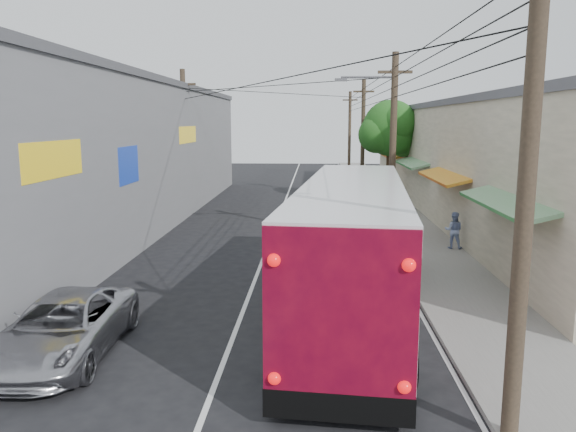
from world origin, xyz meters
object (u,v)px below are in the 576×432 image
parked_car_mid (347,201)px  pedestrian_far (454,230)px  coach_bus (352,246)px  jeepney (63,327)px  parked_car_far (348,180)px  pedestrian_near (389,216)px  parked_suv (355,218)px

parked_car_mid → pedestrian_far: size_ratio=3.06×
coach_bus → jeepney: coach_bus is taller
parked_car_far → pedestrian_far: pedestrian_far is taller
jeepney → parked_car_far: 33.54m
pedestrian_near → pedestrian_far: (2.20, -3.09, -0.03)m
coach_bus → parked_car_far: (1.59, 29.15, -1.18)m
coach_bus → parked_suv: coach_bus is taller
coach_bus → jeepney: bearing=-147.4°
parked_car_far → parked_car_mid: bearing=-91.5°
jeepney → parked_suv: 15.13m
parked_suv → pedestrian_far: bearing=-37.0°
coach_bus → parked_suv: (0.79, 9.82, -0.94)m
pedestrian_near → pedestrian_far: 3.80m
coach_bus → pedestrian_near: bearing=83.0°
parked_suv → pedestrian_near: size_ratio=4.08×
parked_car_far → pedestrian_far: 21.84m
parked_car_far → pedestrian_far: (3.00, -21.63, 0.19)m
coach_bus → pedestrian_far: (4.59, 7.52, -0.99)m
pedestrian_far → parked_suv: bearing=-15.9°
parked_car_mid → coach_bus: bearing=-99.0°
jeepney → pedestrian_near: 16.64m
jeepney → parked_car_far: bearing=74.2°
coach_bus → parked_car_mid: size_ratio=2.77×
parked_suv → pedestrian_far: parked_suv is taller
jeepney → pedestrian_far: pedestrian_far is taller
pedestrian_near → pedestrian_far: size_ratio=1.04×
coach_bus → pedestrian_far: bearing=64.3°
pedestrian_near → parked_suv: bearing=2.1°
parked_car_mid → pedestrian_near: (1.60, -5.93, 0.12)m
coach_bus → parked_car_far: bearing=92.6°
pedestrian_near → parked_car_mid: bearing=-99.3°
coach_bus → jeepney: size_ratio=2.62×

